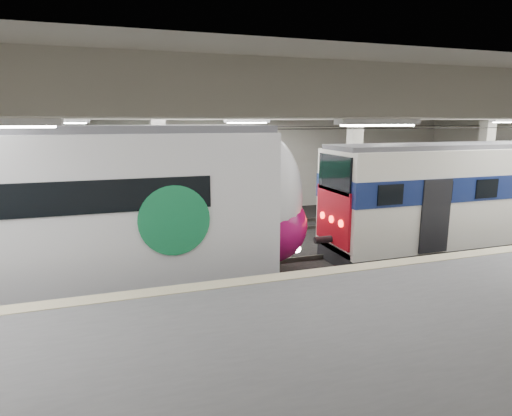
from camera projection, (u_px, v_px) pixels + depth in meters
name	position (u px, v px, depth m)	size (l,w,h in m)	color
station_hall	(286.00, 183.00, 11.97)	(36.00, 24.00, 5.75)	black
modern_emu	(78.00, 215.00, 12.03)	(15.19, 3.13, 4.83)	white
older_rer	(475.00, 194.00, 16.44)	(12.40, 2.74, 4.14)	silver
far_train	(105.00, 189.00, 17.37)	(13.59, 3.43, 4.32)	white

